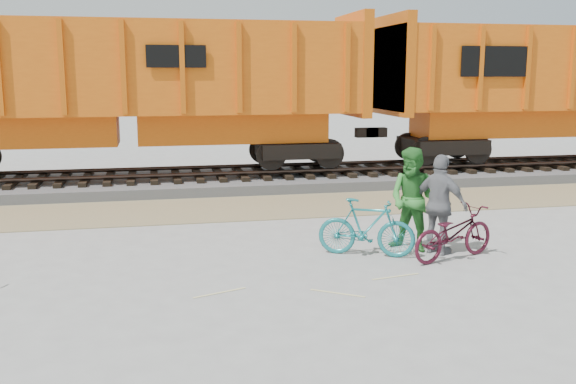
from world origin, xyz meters
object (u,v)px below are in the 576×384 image
object	(u,v)px
hopper_car_center	(126,87)
person_woman	(440,205)
bicycle_teal	(366,228)
person_man	(413,200)
bicycle_maroon	(453,233)

from	to	relation	value
hopper_car_center	person_woman	distance (m)	10.52
bicycle_teal	person_man	size ratio (longest dim) A/B	0.91
hopper_car_center	person_man	size ratio (longest dim) A/B	6.99
hopper_car_center	bicycle_maroon	size ratio (longest dim) A/B	7.40
hopper_car_center	person_woman	size ratio (longest dim) A/B	7.35
bicycle_teal	bicycle_maroon	distance (m)	1.59
hopper_car_center	person_woman	bearing A→B (deg)	-54.68
hopper_car_center	bicycle_teal	size ratio (longest dim) A/B	7.69
hopper_car_center	person_man	xyz separation A→B (m)	(5.56, -8.07, -2.01)
hopper_car_center	bicycle_teal	bearing A→B (deg)	-61.12
bicycle_teal	person_woman	size ratio (longest dim) A/B	0.96
bicycle_maroon	person_woman	world-z (taller)	person_woman
bicycle_teal	person_woman	world-z (taller)	person_woman
person_man	bicycle_maroon	bearing A→B (deg)	-8.95
bicycle_maroon	person_man	size ratio (longest dim) A/B	0.95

